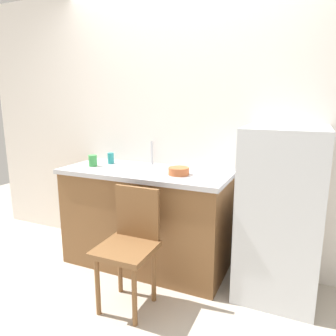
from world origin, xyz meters
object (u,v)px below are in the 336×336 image
(refrigerator, at_px, (280,214))
(cup_green, at_px, (93,161))
(chair, at_px, (130,242))
(terracotta_bowl, at_px, (179,171))
(cup_teal, at_px, (111,158))

(refrigerator, xyz_separation_m, cup_green, (-1.69, -0.06, 0.30))
(refrigerator, distance_m, chair, 1.16)
(refrigerator, relative_size, cup_green, 12.75)
(terracotta_bowl, relative_size, cup_green, 1.66)
(cup_teal, bearing_deg, chair, -48.38)
(chair, xyz_separation_m, terracotta_bowl, (0.17, 0.52, 0.45))
(refrigerator, distance_m, cup_green, 1.71)
(chair, relative_size, cup_teal, 8.43)
(terracotta_bowl, distance_m, cup_teal, 0.80)
(chair, relative_size, cup_green, 8.50)
(refrigerator, relative_size, cup_teal, 12.66)
(chair, distance_m, cup_teal, 1.03)
(refrigerator, relative_size, chair, 1.50)
(refrigerator, bearing_deg, cup_teal, 176.11)
(refrigerator, height_order, chair, refrigerator)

